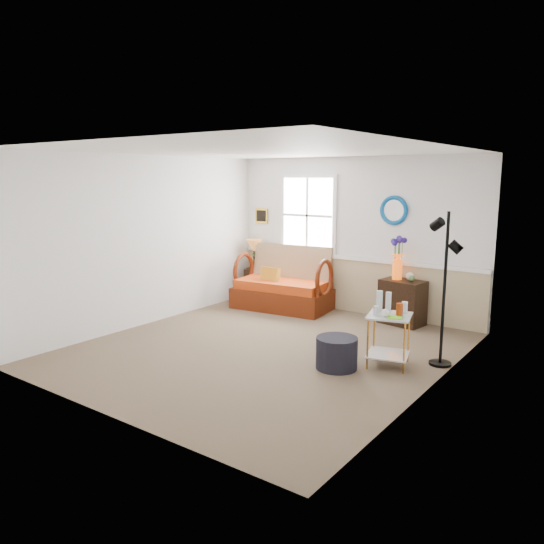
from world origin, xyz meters
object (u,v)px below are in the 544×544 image
Objects in this scene: loveseat at (283,278)px; ottoman at (337,353)px; lamp_stand at (255,283)px; cabinet at (402,302)px; floor_lamp at (444,290)px; side_table at (389,340)px.

ottoman is (2.21, -2.05, -0.35)m from loveseat.
ottoman is at bearing -37.63° from lamp_stand.
cabinet is 0.37× the size of floor_lamp.
side_table is (3.54, -1.92, 0.03)m from lamp_stand.
lamp_stand is 2.95m from cabinet.
lamp_stand is 4.37m from floor_lamp.
loveseat reaches higher than lamp_stand.
cabinet is 1.95m from side_table.
lamp_stand is 0.82× the size of cabinet.
floor_lamp is 3.77× the size of ottoman.
loveseat reaches higher than cabinet.
side_table reaches higher than lamp_stand.
ottoman is at bearing -120.11° from floor_lamp.
floor_lamp is (1.10, -1.46, 0.59)m from cabinet.
side_table is at bearing -63.35° from cabinet.
loveseat reaches higher than side_table.
cabinet is at bearing 107.55° from side_table.
side_table is 0.34× the size of floor_lamp.
cabinet is (2.95, -0.06, 0.06)m from lamp_stand.
loveseat is at bearing -163.68° from cabinet.
cabinet reaches higher than lamp_stand.
lamp_stand reaches higher than ottoman.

